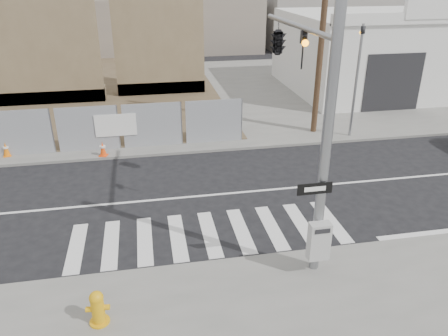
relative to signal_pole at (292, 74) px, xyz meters
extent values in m
plane|color=black|center=(-2.49, 2.05, -4.78)|extent=(100.00, 100.00, 0.00)
cube|color=slate|center=(-2.49, 16.05, -4.72)|extent=(50.00, 20.00, 0.12)
cylinder|color=gray|center=(0.01, -2.75, -1.16)|extent=(0.26, 0.26, 7.00)
cylinder|color=gray|center=(0.01, -0.15, 1.34)|extent=(0.14, 5.20, 0.14)
cube|color=#B2B2AF|center=(-0.04, -3.03, -3.64)|extent=(0.55, 0.30, 1.05)
cube|color=black|center=(-0.24, -2.91, -2.16)|extent=(0.90, 0.03, 0.30)
cube|color=silver|center=(-0.24, -2.93, -2.16)|extent=(0.55, 0.01, 0.12)
imported|color=black|center=(0.01, -0.75, 0.79)|extent=(0.16, 0.20, 1.00)
imported|color=black|center=(0.01, 1.45, 0.79)|extent=(0.53, 2.48, 1.00)
cylinder|color=gray|center=(5.51, 6.65, -2.06)|extent=(0.12, 0.12, 5.20)
imported|color=black|center=(5.51, 6.65, 0.44)|extent=(0.16, 0.20, 1.00)
cube|color=brown|center=(-9.49, 15.05, -0.66)|extent=(6.00, 0.50, 8.00)
cube|color=brown|center=(-9.49, 15.45, -4.26)|extent=(6.00, 1.30, 0.80)
cube|color=brown|center=(-2.99, 16.05, -0.66)|extent=(5.50, 0.50, 8.00)
cube|color=brown|center=(-2.99, 16.45, -4.26)|extent=(5.50, 1.30, 0.80)
cube|color=silver|center=(11.51, 15.05, -2.26)|extent=(12.00, 10.00, 4.80)
cube|color=silver|center=(11.51, 10.05, 0.34)|extent=(12.00, 0.30, 0.60)
cube|color=silver|center=(11.51, 10.00, 0.79)|extent=(4.00, 0.30, 1.00)
cube|color=black|center=(9.51, 10.03, -3.06)|extent=(3.40, 0.06, 3.20)
cylinder|color=#473121|center=(4.01, 7.55, 0.34)|extent=(0.28, 0.28, 10.00)
cylinder|color=#DF9F0C|center=(-5.58, -3.79, -4.64)|extent=(0.51, 0.51, 0.05)
cylinder|color=#DF9F0C|center=(-5.58, -3.79, -4.32)|extent=(0.33, 0.33, 0.69)
sphere|color=#DF9F0C|center=(-5.58, -3.79, -3.95)|extent=(0.32, 0.32, 0.32)
cylinder|color=#DF9F0C|center=(-5.76, -3.79, -4.25)|extent=(0.17, 0.14, 0.13)
cylinder|color=#DF9F0C|center=(-5.40, -3.79, -4.25)|extent=(0.17, 0.14, 0.13)
cube|color=orange|center=(-10.19, 7.00, -4.65)|extent=(0.39, 0.39, 0.03)
cone|color=orange|center=(-10.19, 7.00, -4.35)|extent=(0.34, 0.34, 0.62)
cylinder|color=silver|center=(-10.19, 7.00, -4.26)|extent=(0.24, 0.24, 0.07)
cube|color=#FF480D|center=(-6.10, 6.27, -4.65)|extent=(0.42, 0.42, 0.03)
cone|color=#FF480D|center=(-6.10, 6.27, -4.33)|extent=(0.37, 0.37, 0.65)
cylinder|color=silver|center=(-6.10, 6.27, -4.24)|extent=(0.25, 0.25, 0.07)
camera|label=1|loc=(-4.19, -11.81, 2.76)|focal=35.00mm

